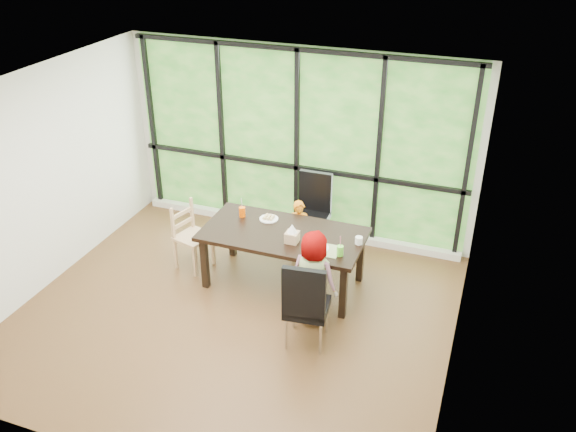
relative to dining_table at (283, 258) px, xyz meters
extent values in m
plane|color=black|center=(-0.32, -0.81, -0.38)|extent=(5.00, 5.00, 0.00)
plane|color=silver|center=(-0.32, 1.44, 0.98)|extent=(5.00, 0.00, 5.00)
cube|color=#1E5418|center=(-0.32, 1.42, 0.98)|extent=(4.80, 0.02, 2.65)
cube|color=silver|center=(-0.32, 1.34, -0.33)|extent=(4.80, 0.12, 0.10)
cube|color=black|center=(0.00, 0.00, 0.00)|extent=(2.02, 1.08, 0.75)
cube|color=black|center=(0.05, 0.96, 0.17)|extent=(0.46, 0.46, 1.08)
cube|color=black|center=(0.64, -0.96, 0.17)|extent=(0.51, 0.51, 1.08)
cube|color=tan|center=(-1.25, -0.03, 0.08)|extent=(0.50, 0.51, 0.90)
imported|color=orange|center=(0.00, 0.61, 0.07)|extent=(0.37, 0.29, 0.88)
imported|color=slate|center=(0.59, -0.57, 0.21)|extent=(0.62, 0.46, 1.16)
cube|color=tan|center=(0.58, -0.22, 0.38)|extent=(0.40, 0.29, 0.01)
cylinder|color=white|center=(-0.29, 0.25, 0.38)|extent=(0.24, 0.24, 0.02)
cylinder|color=white|center=(0.51, -0.21, 0.38)|extent=(0.26, 0.26, 0.02)
cylinder|color=#F85600|center=(-0.64, 0.21, 0.44)|extent=(0.08, 0.08, 0.13)
cylinder|color=#69DE39|center=(0.80, -0.27, 0.44)|extent=(0.08, 0.08, 0.12)
cylinder|color=white|center=(0.94, 0.06, 0.42)|extent=(0.09, 0.09, 0.09)
cube|color=tan|center=(0.18, -0.17, 0.44)|extent=(0.15, 0.15, 0.13)
cylinder|color=white|center=(-0.64, 0.21, 0.55)|extent=(0.01, 0.04, 0.20)
cylinder|color=pink|center=(0.80, -0.27, 0.54)|extent=(0.01, 0.04, 0.20)
cone|color=white|center=(0.18, -0.17, 0.56)|extent=(0.12, 0.12, 0.11)
camera|label=1|loc=(2.26, -5.97, 4.07)|focal=37.55mm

